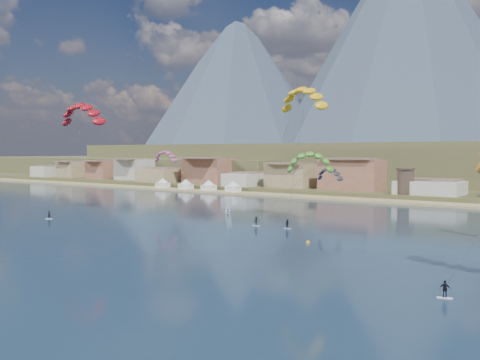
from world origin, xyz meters
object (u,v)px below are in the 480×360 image
object	(u,v)px
kitesurfer_green	(309,159)
buoy	(308,242)
watchtower	(405,181)
kitesurfer_yellow	(304,96)
kitesurfer_red	(83,111)
windsurfer	(228,209)

from	to	relation	value
kitesurfer_green	buoy	world-z (taller)	kitesurfer_green
watchtower	kitesurfer_yellow	world-z (taller)	kitesurfer_yellow
kitesurfer_red	kitesurfer_yellow	distance (m)	57.93
kitesurfer_green	windsurfer	distance (m)	28.54
kitesurfer_yellow	windsurfer	world-z (taller)	kitesurfer_yellow
kitesurfer_green	buoy	distance (m)	30.26
kitesurfer_green	windsurfer	world-z (taller)	kitesurfer_green
kitesurfer_yellow	buoy	xyz separation A→B (m)	(13.83, -22.43, -27.75)
watchtower	windsurfer	bearing A→B (deg)	-111.50
windsurfer	watchtower	bearing A→B (deg)	68.50
watchtower	buoy	bearing A→B (deg)	-80.92
kitesurfer_red	buoy	bearing A→B (deg)	-5.34
kitesurfer_yellow	watchtower	bearing A→B (deg)	90.22
kitesurfer_green	buoy	bearing A→B (deg)	-61.18
kitesurfer_yellow	kitesurfer_green	bearing A→B (deg)	51.98
kitesurfer_red	kitesurfer_green	xyz separation A→B (m)	(56.55, 17.06, -12.11)
watchtower	kitesurfer_yellow	size ratio (longest dim) A/B	0.28
kitesurfer_red	kitesurfer_yellow	bearing A→B (deg)	15.97
kitesurfer_yellow	windsurfer	distance (m)	36.44
watchtower	windsurfer	distance (m)	66.06
windsurfer	buoy	xyz separation A→B (m)	(38.22, -26.88, -1.05)
watchtower	kitesurfer_green	bearing A→B (deg)	-89.00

